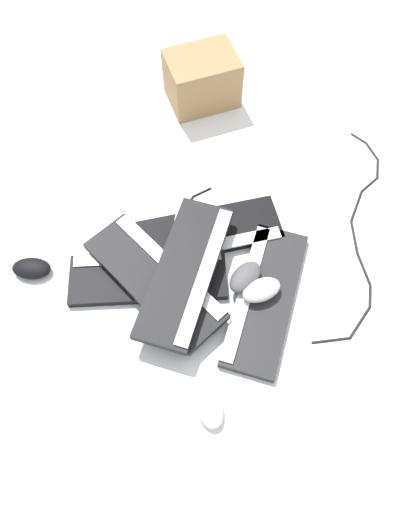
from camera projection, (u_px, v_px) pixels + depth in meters
name	position (u px, v px, depth m)	size (l,w,h in m)	color
ground_plane	(230.00, 257.00, 1.45)	(3.20, 3.20, 0.00)	silver
keyboard_0	(264.00, 298.00, 1.37)	(0.17, 0.45, 0.03)	#232326
keyboard_1	(206.00, 233.00, 1.47)	(0.45, 0.37, 0.03)	black
keyboard_2	(148.00, 276.00, 1.40)	(0.46, 0.31, 0.03)	black
keyboard_3	(155.00, 279.00, 1.37)	(0.46, 0.33, 0.03)	black
keyboard_4	(186.00, 271.00, 1.35)	(0.17, 0.45, 0.03)	black
mouse_0	(187.00, 226.00, 1.44)	(0.11, 0.07, 0.04)	silver
mouse_1	(209.00, 407.00, 1.23)	(0.11, 0.07, 0.04)	silver
mouse_2	(32.00, 268.00, 1.41)	(0.11, 0.07, 0.04)	black
mouse_3	(261.00, 290.00, 1.35)	(0.11, 0.07, 0.04)	#B7B7BC
mouse_4	(245.00, 277.00, 1.36)	(0.11, 0.07, 0.04)	#4C4C51
cable_0	(361.00, 234.00, 1.48)	(0.19, 0.76, 0.01)	black
cable_1	(186.00, 252.00, 1.45)	(0.11, 0.51, 0.01)	black
cardboard_box	(202.00, 79.00, 1.67)	(0.23, 0.17, 0.17)	#9E774C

